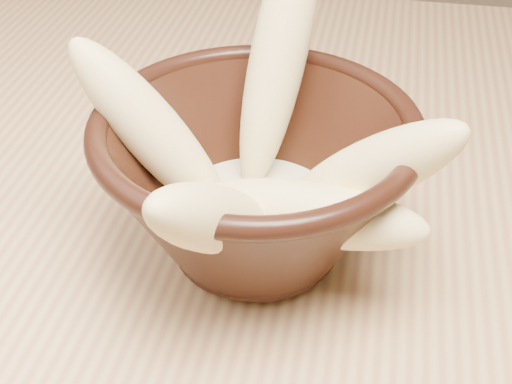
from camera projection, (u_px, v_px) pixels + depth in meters
table at (443, 244)px, 0.68m from camera, size 1.20×0.80×0.75m
bowl at (256, 180)px, 0.51m from camera, size 0.23×0.23×0.13m
milk_puddle at (256, 214)px, 0.53m from camera, size 0.13×0.13×0.02m
banana_upright at (280, 48)px, 0.53m from camera, size 0.07×0.15×0.20m
banana_left at (151, 130)px, 0.50m from camera, size 0.14×0.06×0.15m
banana_right at (369, 172)px, 0.47m from camera, size 0.15×0.09×0.14m
banana_across at (308, 213)px, 0.47m from camera, size 0.17×0.07×0.06m
banana_front at (216, 220)px, 0.43m from camera, size 0.09×0.16×0.14m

